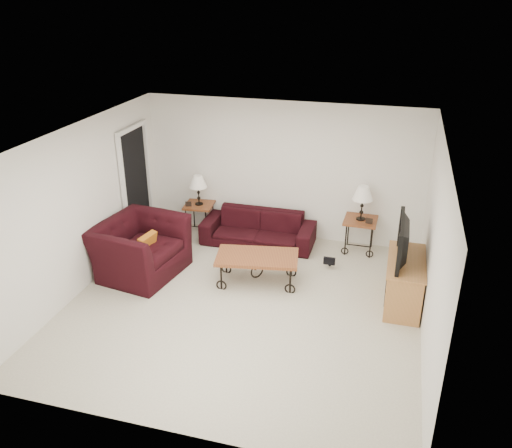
{
  "coord_description": "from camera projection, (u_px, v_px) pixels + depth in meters",
  "views": [
    {
      "loc": [
        1.92,
        -6.24,
        4.28
      ],
      "look_at": [
        0.0,
        0.7,
        1.0
      ],
      "focal_mm": 37.02,
      "sensor_mm": 36.0,
      "label": 1
    }
  ],
  "objects": [
    {
      "name": "television",
      "position": [
        408.0,
        241.0,
        7.37
      ],
      "size": [
        0.14,
        1.06,
        0.61
      ],
      "primitive_type": "imported",
      "rotation": [
        0.0,
        0.0,
        -1.57
      ],
      "color": "black",
      "rests_on": "tv_stand"
    },
    {
      "name": "side_table_left",
      "position": [
        200.0,
        218.0,
        9.89
      ],
      "size": [
        0.56,
        0.56,
        0.56
      ],
      "primitive_type": "cube",
      "rotation": [
        0.0,
        0.0,
        0.1
      ],
      "color": "brown",
      "rests_on": "ground"
    },
    {
      "name": "lamp_right",
      "position": [
        362.0,
        203.0,
        8.92
      ],
      "size": [
        0.35,
        0.35,
        0.61
      ],
      "primitive_type": null,
      "rotation": [
        0.0,
        0.0,
        -0.02
      ],
      "color": "black",
      "rests_on": "side_table_right"
    },
    {
      "name": "doorway",
      "position": [
        136.0,
        186.0,
        9.34
      ],
      "size": [
        0.08,
        0.94,
        2.04
      ],
      "primitive_type": "cube",
      "color": "black",
      "rests_on": "ground"
    },
    {
      "name": "ceiling",
      "position": [
        241.0,
        138.0,
        6.68
      ],
      "size": [
        5.0,
        5.0,
        0.0
      ],
      "primitive_type": "plane",
      "color": "white",
      "rests_on": "wall_back"
    },
    {
      "name": "backpack",
      "position": [
        330.0,
        256.0,
        8.7
      ],
      "size": [
        0.29,
        0.23,
        0.38
      ],
      "primitive_type": "ellipsoid",
      "rotation": [
        0.0,
        0.0,
        0.01
      ],
      "color": "black",
      "rests_on": "ground"
    },
    {
      "name": "wall_back",
      "position": [
        283.0,
        171.0,
        9.39
      ],
      "size": [
        5.0,
        0.02,
        2.5
      ],
      "primitive_type": "cube",
      "color": "white",
      "rests_on": "ground"
    },
    {
      "name": "coffee_table",
      "position": [
        257.0,
        269.0,
        8.22
      ],
      "size": [
        1.35,
        0.88,
        0.47
      ],
      "primitive_type": "cube",
      "rotation": [
        0.0,
        0.0,
        0.17
      ],
      "color": "brown",
      "rests_on": "ground"
    },
    {
      "name": "wall_front",
      "position": [
        166.0,
        335.0,
        5.0
      ],
      "size": [
        5.0,
        0.02,
        2.5
      ],
      "primitive_type": "cube",
      "color": "white",
      "rests_on": "ground"
    },
    {
      "name": "lamp_left",
      "position": [
        198.0,
        190.0,
        9.66
      ],
      "size": [
        0.35,
        0.35,
        0.56
      ],
      "primitive_type": null,
      "rotation": [
        0.0,
        0.0,
        0.1
      ],
      "color": "black",
      "rests_on": "side_table_left"
    },
    {
      "name": "side_table_right",
      "position": [
        359.0,
        235.0,
        9.17
      ],
      "size": [
        0.57,
        0.57,
        0.61
      ],
      "primitive_type": "cube",
      "rotation": [
        0.0,
        0.0,
        -0.02
      ],
      "color": "brown",
      "rests_on": "ground"
    },
    {
      "name": "wall_left",
      "position": [
        81.0,
        209.0,
        7.8
      ],
      "size": [
        0.02,
        5.0,
        2.5
      ],
      "primitive_type": "cube",
      "color": "white",
      "rests_on": "ground"
    },
    {
      "name": "throw_pillow",
      "position": [
        146.0,
        246.0,
        8.31
      ],
      "size": [
        0.17,
        0.41,
        0.4
      ],
      "primitive_type": "cube",
      "rotation": [
        0.0,
        0.0,
        1.41
      ],
      "color": "#C16518",
      "rests_on": "armchair"
    },
    {
      "name": "sofa",
      "position": [
        258.0,
        229.0,
        9.44
      ],
      "size": [
        2.0,
        0.78,
        0.58
      ],
      "primitive_type": "imported",
      "color": "black",
      "rests_on": "ground"
    },
    {
      "name": "photo_frame_right",
      "position": [
        369.0,
        221.0,
        8.85
      ],
      "size": [
        0.12,
        0.04,
        0.1
      ],
      "primitive_type": "cube",
      "rotation": [
        0.0,
        0.0,
        -0.23
      ],
      "color": "black",
      "rests_on": "side_table_right"
    },
    {
      "name": "armchair",
      "position": [
        140.0,
        248.0,
        8.42
      ],
      "size": [
        1.38,
        1.52,
        0.88
      ],
      "primitive_type": "imported",
      "rotation": [
        0.0,
        0.0,
        1.41
      ],
      "color": "black",
      "rests_on": "ground"
    },
    {
      "name": "tv_stand",
      "position": [
        404.0,
        282.0,
        7.63
      ],
      "size": [
        0.49,
        1.18,
        0.71
      ],
      "primitive_type": "cube",
      "color": "#BB7545",
      "rests_on": "ground"
    },
    {
      "name": "photo_frame_left",
      "position": [
        188.0,
        204.0,
        9.66
      ],
      "size": [
        0.11,
        0.04,
        0.09
      ],
      "primitive_type": "cube",
      "rotation": [
        0.0,
        0.0,
        0.27
      ],
      "color": "black",
      "rests_on": "side_table_left"
    },
    {
      "name": "ground",
      "position": [
        243.0,
        305.0,
        7.71
      ],
      "size": [
        5.0,
        5.0,
        0.0
      ],
      "primitive_type": "plane",
      "color": "beige",
      "rests_on": "ground"
    },
    {
      "name": "wall_right",
      "position": [
        434.0,
        250.0,
        6.59
      ],
      "size": [
        0.02,
        5.0,
        2.5
      ],
      "primitive_type": "cube",
      "color": "white",
      "rests_on": "ground"
    }
  ]
}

